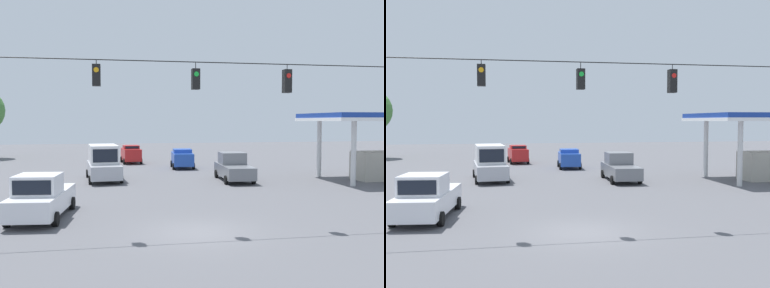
# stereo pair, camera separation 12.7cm
# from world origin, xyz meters

# --- Properties ---
(ground_plane) EXTENTS (140.00, 140.00, 0.00)m
(ground_plane) POSITION_xyz_m (0.00, 0.00, 0.00)
(ground_plane) COLOR #56565B
(overhead_signal_span) EXTENTS (18.98, 0.38, 7.49)m
(overhead_signal_span) POSITION_xyz_m (-0.07, -0.51, 4.69)
(overhead_signal_span) COLOR slate
(overhead_signal_span) RESTS_ON ground_plane
(pickup_truck_grey_oncoming_far) EXTENTS (2.43, 5.60, 2.12)m
(pickup_truck_grey_oncoming_far) POSITION_xyz_m (-5.66, -14.45, 0.98)
(pickup_truck_grey_oncoming_far) COLOR slate
(pickup_truck_grey_oncoming_far) RESTS_ON ground_plane
(pickup_truck_white_parked_shoulder) EXTENTS (2.69, 5.67, 2.12)m
(pickup_truck_white_parked_shoulder) POSITION_xyz_m (6.69, -3.79, 0.98)
(pickup_truck_white_parked_shoulder) COLOR silver
(pickup_truck_white_parked_shoulder) RESTS_ON ground_plane
(sedan_blue_oncoming_deep) EXTENTS (2.27, 4.01, 1.85)m
(sedan_blue_oncoming_deep) POSITION_xyz_m (-3.16, -23.50, 0.97)
(sedan_blue_oncoming_deep) COLOR #234CB2
(sedan_blue_oncoming_deep) RESTS_ON ground_plane
(box_truck_silver_withflow_far) EXTENTS (2.90, 6.35, 2.70)m
(box_truck_silver_withflow_far) POSITION_xyz_m (4.12, -16.54, 1.34)
(box_truck_silver_withflow_far) COLOR #A8AAB2
(box_truck_silver_withflow_far) RESTS_ON ground_plane
(sedan_red_withflow_deep) EXTENTS (2.27, 4.01, 1.93)m
(sedan_red_withflow_deep) POSITION_xyz_m (1.49, -29.32, 1.00)
(sedan_red_withflow_deep) COLOR red
(sedan_red_withflow_deep) RESTS_ON ground_plane
(traffic_cone_nearest) EXTENTS (0.39, 0.39, 0.67)m
(traffic_cone_nearest) POSITION_xyz_m (7.28, -4.21, 0.33)
(traffic_cone_nearest) COLOR orange
(traffic_cone_nearest) RESTS_ON ground_plane
(traffic_cone_second) EXTENTS (0.39, 0.39, 0.67)m
(traffic_cone_second) POSITION_xyz_m (7.38, -7.16, 0.33)
(traffic_cone_second) COLOR orange
(traffic_cone_second) RESTS_ON ground_plane
(traffic_cone_third) EXTENTS (0.39, 0.39, 0.67)m
(traffic_cone_third) POSITION_xyz_m (7.21, -9.38, 0.33)
(traffic_cone_third) COLOR orange
(traffic_cone_third) RESTS_ON ground_plane
(traffic_cone_fourth) EXTENTS (0.39, 0.39, 0.67)m
(traffic_cone_fourth) POSITION_xyz_m (7.31, -12.31, 0.33)
(traffic_cone_fourth) COLOR orange
(traffic_cone_fourth) RESTS_ON ground_plane
(traffic_cone_fifth) EXTENTS (0.39, 0.39, 0.67)m
(traffic_cone_fifth) POSITION_xyz_m (7.34, -14.59, 0.33)
(traffic_cone_fifth) COLOR orange
(traffic_cone_fifth) RESTS_ON ground_plane
(gas_station) EXTENTS (10.60, 7.30, 5.13)m
(gas_station) POSITION_xyz_m (-16.74, -12.69, 3.73)
(gas_station) COLOR navy
(gas_station) RESTS_ON ground_plane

